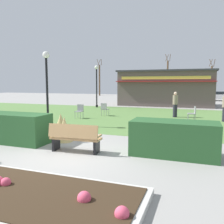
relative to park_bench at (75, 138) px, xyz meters
The scene contains 22 objects.
ground_plane 0.65m from the park_bench, 100.72° to the right, with size 80.00×80.00×0.00m, color #999691.
lawn_patch 8.87m from the park_bench, 90.53° to the left, with size 36.00×12.00×0.01m, color #5B8442.
flower_bed 3.31m from the park_bench, 75.93° to the right, with size 4.37×2.13×0.33m.
park_bench is the anchor object (origin of this frame).
hedge_left 2.85m from the park_bench, behind, with size 2.75×1.10×1.11m, color #28562B.
hedge_right 3.17m from the park_bench, 12.78° to the left, with size 2.64×1.10×1.09m, color #28562B.
ornamental_grass_behind_left 1.57m from the park_bench, 133.32° to the left, with size 0.62×0.62×0.97m, color tan.
ornamental_grass_behind_right 2.55m from the park_bench, 131.97° to the left, with size 0.72×0.72×0.97m, color tan.
lamppost_mid 5.84m from the park_bench, 133.66° to the left, with size 0.36×0.36×3.91m.
lamppost_far 14.95m from the park_bench, 110.67° to the left, with size 0.36×0.36×3.91m.
trash_bin 3.57m from the park_bench, ahead, with size 0.52×0.52×0.89m, color #2D4233.
food_kiosk 18.39m from the park_bench, 87.98° to the left, with size 9.44×5.01×3.54m.
cafe_chair_west 7.74m from the park_bench, 116.32° to the left, with size 0.45×0.45×0.89m.
cafe_chair_east 8.85m from the park_bench, 66.68° to the left, with size 0.50×0.50×0.89m.
cafe_chair_center 8.83m from the park_bench, 105.28° to the left, with size 0.49×0.49×0.89m.
person_strolling 9.84m from the park_bench, 76.26° to the left, with size 0.34×0.34×1.69m.
parked_car_west_slot 27.12m from the park_bench, 96.54° to the left, with size 4.33×2.31×1.20m.
parked_car_center_slot 27.01m from the park_bench, 85.85° to the left, with size 4.33×2.31×1.20m.
parked_car_east_slot 27.72m from the park_bench, 76.36° to the left, with size 4.26×2.18×1.20m.
tree_left_bg 33.81m from the park_bench, 80.51° to the left, with size 0.91×0.96×5.92m.
tree_right_bg 34.23m from the park_bench, 91.98° to the left, with size 0.91×0.96×7.02m.
tree_center_bg 36.43m from the park_bench, 111.49° to the left, with size 0.91×0.96×6.61m.
Camera 1 is at (3.82, -6.36, 2.26)m, focal length 38.31 mm.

